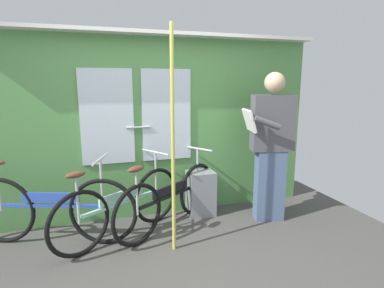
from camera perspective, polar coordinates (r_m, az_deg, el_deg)
ground_plane at (r=3.07m, az=-2.03°, el=-21.78°), size 5.09×4.05×0.04m
train_door_wall at (r=3.79m, az=-7.17°, el=3.76°), size 4.09×0.28×2.22m
bicycle_near_door at (r=3.44m, az=-12.97°, el=-11.14°), size 1.43×0.91×0.87m
bicycle_leaning_behind at (r=3.57m, az=-4.08°, el=-10.09°), size 1.40×0.95×0.87m
bicycle_by_pole at (r=3.54m, az=-24.66°, el=-10.89°), size 1.69×0.69×0.92m
passenger_reading_newspaper at (r=3.74m, az=14.42°, el=-0.05°), size 0.62×0.56×1.77m
trash_bin_by_wall at (r=3.94m, az=1.62°, el=-9.08°), size 0.33×0.28×0.57m
handrail_pole at (r=2.91m, az=-3.57°, el=0.12°), size 0.04×0.04×2.18m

